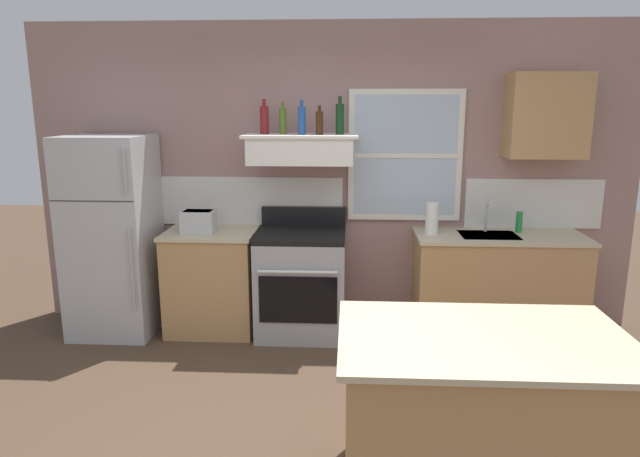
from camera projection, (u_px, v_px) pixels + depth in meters
The scene contains 17 objects.
back_wall at pixel (335, 177), 5.04m from camera, with size 5.40×0.11×2.70m.
refrigerator at pixel (113, 236), 4.87m from camera, with size 0.70×0.72×1.74m.
counter_left_of_stove at pixel (212, 281), 4.98m from camera, with size 0.79×0.63×0.91m.
toaster at pixel (199, 221), 4.82m from camera, with size 0.30×0.20×0.19m.
stove_range at pixel (301, 282), 4.90m from camera, with size 0.76×0.69×1.09m.
range_hood_shelf at pixel (301, 149), 4.74m from camera, with size 0.96×0.52×0.24m.
bottle_red_label_wine at pixel (264, 119), 4.75m from camera, with size 0.07×0.07×0.29m.
bottle_olive_oil_square at pixel (283, 120), 4.75m from camera, with size 0.06×0.06×0.27m.
bottle_blue_liqueur at pixel (302, 120), 4.66m from camera, with size 0.07×0.07×0.29m.
bottle_brown_stout at pixel (319, 122), 4.65m from camera, with size 0.06×0.06×0.24m.
bottle_dark_green_wine at pixel (340, 118), 4.70m from camera, with size 0.07×0.07×0.32m.
counter_right_with_sink at pixel (496, 285), 4.85m from camera, with size 1.43×0.63×0.91m.
sink_faucet at pixel (487, 212), 4.81m from camera, with size 0.03×0.17×0.28m.
paper_towel_roll at pixel (432, 218), 4.75m from camera, with size 0.11×0.11×0.27m, color white.
dish_soap_bottle at pixel (519, 222), 4.82m from camera, with size 0.06×0.06×0.18m, color #268C3F.
kitchen_island at pixel (479, 421), 2.77m from camera, with size 1.40×0.90×0.91m.
upper_cabinet_right at pixel (547, 116), 4.65m from camera, with size 0.64×0.32×0.70m.
Camera 1 is at (0.17, -2.80, 1.99)m, focal length 31.34 mm.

